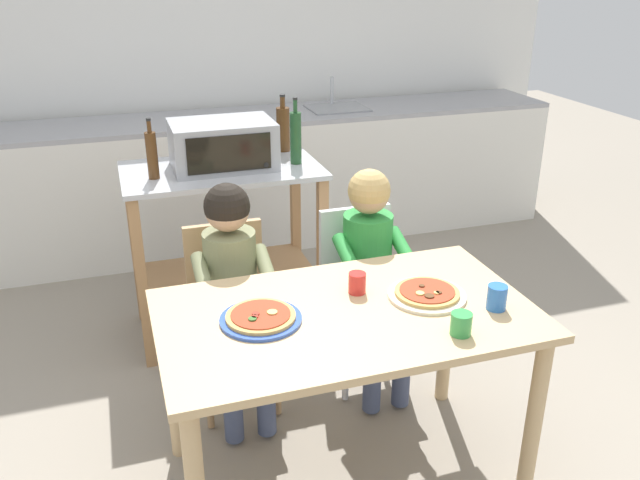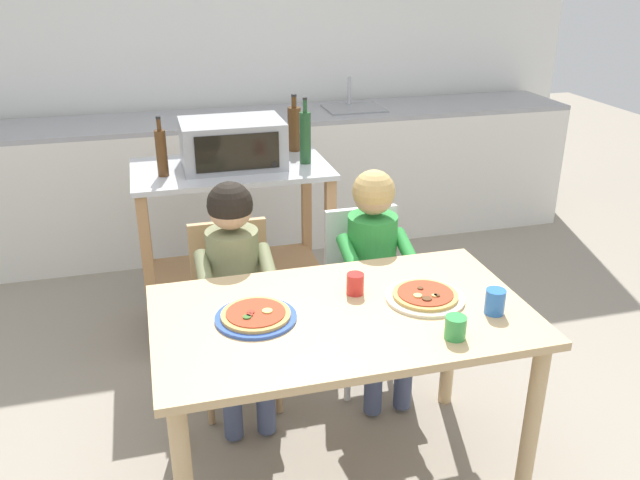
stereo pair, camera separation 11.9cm
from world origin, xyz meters
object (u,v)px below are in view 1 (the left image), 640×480
object	(u,v)px
bottle_squat_spirits	(152,154)
pizza_plate_blue_rimmed	(261,318)
dining_table	(346,337)
pizza_plate_cream	(427,294)
drinking_cup_green	(461,324)
bottle_slim_sauce	(283,128)
kitchen_island_cart	(225,225)
bottle_dark_olive_oil	(296,137)
child_in_green_shirt	(372,258)
dining_chair_right	(361,283)
drinking_cup_red	(357,283)
child_in_olive_shirt	(233,277)
drinking_cup_blue	(497,297)
dining_chair_left	(230,303)
toaster_oven	(223,145)

from	to	relation	value
bottle_squat_spirits	pizza_plate_blue_rimmed	bearing A→B (deg)	-78.57
dining_table	pizza_plate_cream	bearing A→B (deg)	1.69
bottle_squat_spirits	drinking_cup_green	world-z (taller)	bottle_squat_spirits
bottle_slim_sauce	pizza_plate_blue_rimmed	size ratio (longest dim) A/B	1.08
kitchen_island_cart	bottle_dark_olive_oil	distance (m)	0.58
bottle_slim_sauce	child_in_green_shirt	size ratio (longest dim) A/B	0.30
bottle_squat_spirits	dining_chair_right	xyz separation A→B (m)	(0.85, -0.54, -0.55)
dining_table	drinking_cup_red	bearing A→B (deg)	54.63
dining_chair_right	pizza_plate_cream	bearing A→B (deg)	-90.01
dining_chair_right	child_in_olive_shirt	size ratio (longest dim) A/B	0.79
child_in_green_shirt	pizza_plate_cream	xyz separation A→B (m)	(-0.00, -0.52, 0.09)
bottle_squat_spirits	drinking_cup_blue	size ratio (longest dim) A/B	3.22
dining_table	pizza_plate_cream	distance (m)	0.34
child_in_green_shirt	dining_chair_right	bearing A→B (deg)	90.00
bottle_squat_spirits	dining_table	xyz separation A→B (m)	(0.54, -1.20, -0.40)
bottle_squat_spirits	kitchen_island_cart	bearing A→B (deg)	11.17
dining_table	dining_chair_left	distance (m)	0.73
dining_table	toaster_oven	bearing A→B (deg)	98.46
drinking_cup_green	kitchen_island_cart	bearing A→B (deg)	108.55
drinking_cup_green	pizza_plate_blue_rimmed	bearing A→B (deg)	154.63
bottle_slim_sauce	dining_table	world-z (taller)	bottle_slim_sauce
dining_table	child_in_green_shirt	bearing A→B (deg)	59.16
child_in_olive_shirt	drinking_cup_green	distance (m)	1.00
toaster_oven	child_in_green_shirt	world-z (taller)	toaster_oven
bottle_dark_olive_oil	pizza_plate_blue_rimmed	world-z (taller)	bottle_dark_olive_oil
child_in_green_shirt	drinking_cup_blue	bearing A→B (deg)	-74.10
toaster_oven	bottle_dark_olive_oil	world-z (taller)	bottle_dark_olive_oil
kitchen_island_cart	dining_table	bearing A→B (deg)	-80.79
dining_chair_left	drinking_cup_green	size ratio (longest dim) A/B	10.49
dining_table	pizza_plate_cream	size ratio (longest dim) A/B	4.59
dining_table	dining_chair_right	world-z (taller)	dining_chair_right
dining_chair_right	drinking_cup_green	distance (m)	0.96
kitchen_island_cart	dining_chair_right	world-z (taller)	kitchen_island_cart
pizza_plate_blue_rimmed	dining_table	bearing A→B (deg)	-5.54
drinking_cup_blue	dining_table	bearing A→B (deg)	164.11
dining_chair_left	bottle_squat_spirits	bearing A→B (deg)	113.29
kitchen_island_cart	dining_chair_right	distance (m)	0.81
toaster_oven	bottle_squat_spirits	bearing A→B (deg)	-167.86
kitchen_island_cart	child_in_green_shirt	world-z (taller)	child_in_green_shirt
bottle_dark_olive_oil	dining_table	world-z (taller)	bottle_dark_olive_oil
toaster_oven	child_in_olive_shirt	xyz separation A→B (m)	(-0.11, -0.74, -0.36)
dining_chair_right	pizza_plate_cream	xyz separation A→B (m)	(-0.00, -0.64, 0.27)
drinking_cup_red	child_in_green_shirt	bearing A→B (deg)	60.58
toaster_oven	bottle_dark_olive_oil	xyz separation A→B (m)	(0.36, -0.05, 0.02)
bottle_squat_spirits	drinking_cup_green	distance (m)	1.70
drinking_cup_red	drinking_cup_green	xyz separation A→B (m)	(0.22, -0.38, -0.00)
toaster_oven	bottle_squat_spirits	size ratio (longest dim) A/B	1.73
bottle_squat_spirits	toaster_oven	bearing A→B (deg)	12.14
bottle_dark_olive_oil	bottle_squat_spirits	size ratio (longest dim) A/B	1.16
pizza_plate_cream	dining_chair_left	bearing A→B (deg)	134.09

